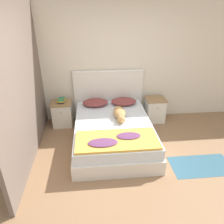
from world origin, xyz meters
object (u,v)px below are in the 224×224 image
Objects in this scene: nightstand_left at (62,114)px; pillow_left at (95,102)px; book_stack at (61,100)px; bed at (113,132)px; dog at (120,114)px; nightstand_right at (155,110)px; pillow_right at (124,101)px.

pillow_left reaches higher than nightstand_left.
nightstand_left is 0.31m from book_stack.
book_stack is at bearing 78.50° from nightstand_left.
nightstand_left reaches higher than bed.
nightstand_left is 1.01× the size of pillow_left.
dog is (0.45, -0.60, 0.02)m from pillow_left.
nightstand_right is 1.13m from dog.
nightstand_right is at bearing -0.60° from book_stack.
pillow_left is 0.73m from book_stack.
bed is 3.65× the size of pillow_left.
nightstand_left is 1.01× the size of pillow_right.
bed is 3.65× the size of pillow_right.
dog is (1.18, -0.63, 0.27)m from nightstand_left.
book_stack is (-1.34, 0.06, 0.06)m from pillow_right.
pillow_left is 2.25× the size of book_stack.
dog reaches higher than nightstand_left.
book_stack is (-2.07, 0.02, 0.31)m from nightstand_right.
nightstand_left is at bearing 180.00° from nightstand_right.
nightstand_left is 2.26× the size of book_stack.
bed is 1.30m from nightstand_right.
nightstand_right reaches higher than bed.
pillow_left is at bearing -2.88° from nightstand_left.
nightstand_right is at bearing 35.36° from dog.
pillow_left is 0.62m from pillow_right.
pillow_left is 0.82× the size of dog.
pillow_left is (-0.31, 0.75, 0.30)m from bed.
pillow_left is 0.75m from dog.
dog is (-0.16, -0.60, 0.02)m from pillow_right.
dog is 1.35m from book_stack.
bed is 3.63× the size of nightstand_left.
nightstand_left is 0.77m from pillow_left.
book_stack is (-1.03, 0.81, 0.36)m from bed.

